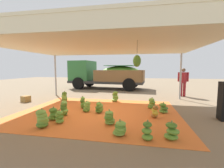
{
  "coord_description": "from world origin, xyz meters",
  "views": [
    {
      "loc": [
        1.63,
        -5.74,
        1.7
      ],
      "look_at": [
        0.21,
        1.79,
        0.94
      ],
      "focal_mm": 24.52,
      "sensor_mm": 36.0,
      "label": 1
    }
  ],
  "objects_px": {
    "banana_bunch_7": "(64,109)",
    "crate_0": "(26,99)",
    "banana_bunch_1": "(172,132)",
    "banana_bunch_11": "(42,119)",
    "banana_bunch_9": "(64,97)",
    "banana_bunch_15": "(155,112)",
    "banana_bunch_10": "(120,129)",
    "banana_bunch_13": "(54,114)",
    "banana_bunch_14": "(99,108)",
    "banana_bunch_3": "(115,97)",
    "banana_bunch_0": "(164,108)",
    "banana_bunch_8": "(83,103)",
    "banana_bunch_6": "(109,118)",
    "banana_bunch_2": "(87,107)",
    "worker_0": "(183,80)",
    "cargo_truck_main": "(105,74)",
    "banana_bunch_4": "(60,117)",
    "banana_bunch_12": "(152,104)",
    "banana_bunch_5": "(147,132)"
  },
  "relations": [
    {
      "from": "banana_bunch_7",
      "to": "crate_0",
      "type": "bearing_deg",
      "value": 149.48
    },
    {
      "from": "banana_bunch_1",
      "to": "banana_bunch_11",
      "type": "relative_size",
      "value": 0.82
    },
    {
      "from": "banana_bunch_9",
      "to": "banana_bunch_15",
      "type": "bearing_deg",
      "value": -23.15
    },
    {
      "from": "banana_bunch_10",
      "to": "banana_bunch_7",
      "type": "bearing_deg",
      "value": 150.61
    },
    {
      "from": "banana_bunch_9",
      "to": "banana_bunch_13",
      "type": "xyz_separation_m",
      "value": [
        1.05,
        -2.7,
        -0.05
      ]
    },
    {
      "from": "banana_bunch_11",
      "to": "banana_bunch_14",
      "type": "xyz_separation_m",
      "value": [
        1.23,
        1.72,
        -0.05
      ]
    },
    {
      "from": "banana_bunch_7",
      "to": "banana_bunch_11",
      "type": "xyz_separation_m",
      "value": [
        -0.05,
        -1.17,
        -0.0
      ]
    },
    {
      "from": "banana_bunch_3",
      "to": "banana_bunch_7",
      "type": "relative_size",
      "value": 1.0
    },
    {
      "from": "banana_bunch_0",
      "to": "banana_bunch_1",
      "type": "height_order",
      "value": "banana_bunch_1"
    },
    {
      "from": "banana_bunch_8",
      "to": "banana_bunch_9",
      "type": "bearing_deg",
      "value": 142.06
    },
    {
      "from": "banana_bunch_6",
      "to": "crate_0",
      "type": "relative_size",
      "value": 1.28
    },
    {
      "from": "banana_bunch_7",
      "to": "banana_bunch_2",
      "type": "bearing_deg",
      "value": 44.19
    },
    {
      "from": "banana_bunch_8",
      "to": "banana_bunch_13",
      "type": "xyz_separation_m",
      "value": [
        -0.42,
        -1.55,
        -0.05
      ]
    },
    {
      "from": "banana_bunch_1",
      "to": "banana_bunch_7",
      "type": "height_order",
      "value": "banana_bunch_7"
    },
    {
      "from": "banana_bunch_10",
      "to": "banana_bunch_14",
      "type": "relative_size",
      "value": 0.98
    },
    {
      "from": "worker_0",
      "to": "banana_bunch_11",
      "type": "bearing_deg",
      "value": -130.61
    },
    {
      "from": "banana_bunch_2",
      "to": "banana_bunch_3",
      "type": "xyz_separation_m",
      "value": [
        0.78,
        2.11,
        0.05
      ]
    },
    {
      "from": "banana_bunch_3",
      "to": "cargo_truck_main",
      "type": "distance_m",
      "value": 5.55
    },
    {
      "from": "banana_bunch_3",
      "to": "banana_bunch_8",
      "type": "height_order",
      "value": "banana_bunch_3"
    },
    {
      "from": "banana_bunch_7",
      "to": "worker_0",
      "type": "xyz_separation_m",
      "value": [
        5.29,
        5.06,
        0.76
      ]
    },
    {
      "from": "banana_bunch_3",
      "to": "banana_bunch_10",
      "type": "bearing_deg",
      "value": -78.71
    },
    {
      "from": "banana_bunch_1",
      "to": "banana_bunch_14",
      "type": "bearing_deg",
      "value": 142.0
    },
    {
      "from": "banana_bunch_6",
      "to": "banana_bunch_13",
      "type": "relative_size",
      "value": 1.06
    },
    {
      "from": "worker_0",
      "to": "cargo_truck_main",
      "type": "bearing_deg",
      "value": 153.23
    },
    {
      "from": "banana_bunch_4",
      "to": "banana_bunch_6",
      "type": "distance_m",
      "value": 1.57
    },
    {
      "from": "banana_bunch_12",
      "to": "banana_bunch_15",
      "type": "distance_m",
      "value": 1.21
    },
    {
      "from": "banana_bunch_1",
      "to": "banana_bunch_10",
      "type": "relative_size",
      "value": 1.03
    },
    {
      "from": "banana_bunch_3",
      "to": "banana_bunch_15",
      "type": "height_order",
      "value": "banana_bunch_3"
    },
    {
      "from": "cargo_truck_main",
      "to": "crate_0",
      "type": "bearing_deg",
      "value": -114.72
    },
    {
      "from": "banana_bunch_11",
      "to": "cargo_truck_main",
      "type": "height_order",
      "value": "cargo_truck_main"
    },
    {
      "from": "banana_bunch_11",
      "to": "banana_bunch_14",
      "type": "bearing_deg",
      "value": 54.5
    },
    {
      "from": "banana_bunch_8",
      "to": "banana_bunch_3",
      "type": "bearing_deg",
      "value": 56.28
    },
    {
      "from": "banana_bunch_10",
      "to": "worker_0",
      "type": "height_order",
      "value": "worker_0"
    },
    {
      "from": "banana_bunch_10",
      "to": "banana_bunch_14",
      "type": "distance_m",
      "value": 2.08
    },
    {
      "from": "banana_bunch_12",
      "to": "banana_bunch_14",
      "type": "distance_m",
      "value": 2.25
    },
    {
      "from": "banana_bunch_2",
      "to": "banana_bunch_12",
      "type": "height_order",
      "value": "banana_bunch_12"
    },
    {
      "from": "banana_bunch_4",
      "to": "cargo_truck_main",
      "type": "xyz_separation_m",
      "value": [
        -0.58,
        8.64,
        1.05
      ]
    },
    {
      "from": "crate_0",
      "to": "banana_bunch_6",
      "type": "bearing_deg",
      "value": -25.9
    },
    {
      "from": "banana_bunch_9",
      "to": "cargo_truck_main",
      "type": "height_order",
      "value": "cargo_truck_main"
    },
    {
      "from": "banana_bunch_6",
      "to": "crate_0",
      "type": "height_order",
      "value": "banana_bunch_6"
    },
    {
      "from": "banana_bunch_2",
      "to": "banana_bunch_15",
      "type": "xyz_separation_m",
      "value": [
        2.57,
        -0.28,
        0.01
      ]
    },
    {
      "from": "banana_bunch_3",
      "to": "banana_bunch_8",
      "type": "xyz_separation_m",
      "value": [
        -1.11,
        -1.67,
        -0.01
      ]
    },
    {
      "from": "banana_bunch_9",
      "to": "banana_bunch_14",
      "type": "height_order",
      "value": "banana_bunch_9"
    },
    {
      "from": "banana_bunch_9",
      "to": "banana_bunch_10",
      "type": "bearing_deg",
      "value": -45.72
    },
    {
      "from": "worker_0",
      "to": "banana_bunch_10",
      "type": "bearing_deg",
      "value": -115.93
    },
    {
      "from": "banana_bunch_13",
      "to": "cargo_truck_main",
      "type": "height_order",
      "value": "cargo_truck_main"
    },
    {
      "from": "banana_bunch_5",
      "to": "worker_0",
      "type": "bearing_deg",
      "value": 69.6
    },
    {
      "from": "banana_bunch_15",
      "to": "worker_0",
      "type": "distance_m",
      "value": 5.22
    },
    {
      "from": "banana_bunch_13",
      "to": "banana_bunch_1",
      "type": "bearing_deg",
      "value": -11.99
    },
    {
      "from": "banana_bunch_1",
      "to": "banana_bunch_0",
      "type": "bearing_deg",
      "value": 86.87
    }
  ]
}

